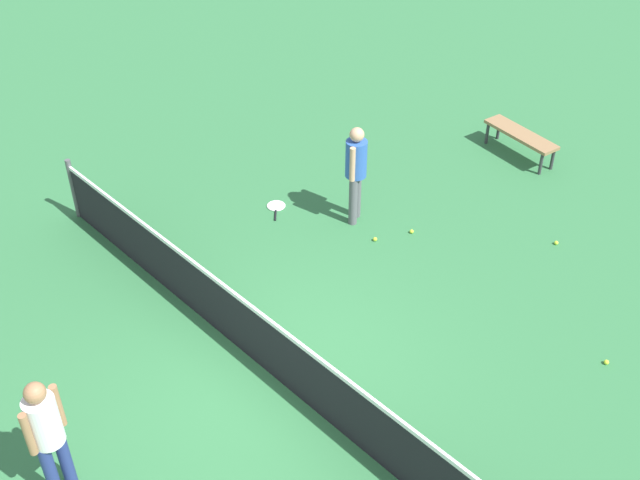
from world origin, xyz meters
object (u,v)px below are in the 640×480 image
Objects in this scene: player_near_side at (356,167)px; tennis_ball_near_player at (375,239)px; tennis_ball_stray_left at (606,362)px; courtside_bench at (521,136)px; tennis_ball_midcourt at (360,142)px; tennis_ball_by_net at (556,243)px; tennis_ball_baseline at (412,231)px; tennis_racket_near_player at (276,207)px; player_far_side at (47,431)px.

player_near_side reaches higher than tennis_ball_near_player.
courtside_bench reaches higher than tennis_ball_stray_left.
tennis_ball_midcourt is 2.95m from courtside_bench.
tennis_ball_near_player and tennis_ball_by_net have the same top height.
tennis_ball_baseline is at bearing 39.08° from tennis_ball_by_net.
tennis_ball_baseline is (-0.26, -0.58, 0.00)m from tennis_ball_near_player.
player_near_side is 3.13× the size of tennis_racket_near_player.
player_near_side is 25.76× the size of tennis_ball_near_player.
player_far_side is 25.76× the size of tennis_ball_midcourt.
player_far_side is 25.76× the size of tennis_ball_baseline.
player_near_side is at bearing -15.80° from tennis_ball_near_player.
player_far_side is 1.10× the size of courtside_bench.
tennis_ball_by_net is (-1.22, -7.90, -0.98)m from player_far_side.
tennis_ball_baseline is at bearing -151.55° from tennis_racket_near_player.
player_far_side is at bearing 62.99° from tennis_ball_stray_left.
player_far_side is 6.57m from tennis_ball_baseline.
tennis_ball_baseline is at bearing -114.26° from tennis_ball_near_player.
tennis_ball_midcourt is at bearing -0.28° from tennis_ball_by_net.
player_far_side is 25.76× the size of tennis_ball_by_net.
tennis_racket_near_player is at bearing 101.56° from tennis_ball_midcourt.
courtside_bench is at bearing -112.35° from tennis_racket_near_player.
tennis_ball_stray_left is at bearing -176.23° from tennis_ball_near_player.
player_far_side is at bearing 103.47° from player_near_side.
player_far_side reaches higher than tennis_racket_near_player.
player_far_side is at bearing 94.85° from tennis_ball_baseline.
player_near_side is 1.18m from tennis_ball_near_player.
tennis_ball_midcourt is (2.31, -2.04, 0.00)m from tennis_ball_near_player.
tennis_ball_baseline is 3.70m from tennis_ball_stray_left.
tennis_ball_near_player is at bearing 164.20° from player_near_side.
tennis_racket_near_player is at bearing 31.92° from player_near_side.
tennis_ball_baseline is 1.00× the size of tennis_ball_stray_left.
player_near_side is at bearing 34.44° from tennis_ball_by_net.
tennis_racket_near_player is at bearing 16.54° from tennis_ball_near_player.
tennis_ball_midcourt is 2.96m from tennis_ball_baseline.
tennis_ball_near_player is 1.00× the size of tennis_ball_baseline.
courtside_bench is at bearing -142.28° from tennis_ball_midcourt.
tennis_ball_stray_left is at bearing -172.14° from tennis_racket_near_player.
tennis_ball_near_player is at bearing 3.77° from tennis_ball_stray_left.
player_near_side reaches higher than tennis_racket_near_player.
tennis_ball_near_player is at bearing 89.97° from courtside_bench.
tennis_ball_near_player and tennis_ball_stray_left have the same top height.
tennis_ball_by_net is at bearing 138.16° from courtside_bench.
tennis_ball_by_net and tennis_ball_stray_left have the same top height.
tennis_ball_near_player is 1.00× the size of tennis_ball_midcourt.
courtside_bench is at bearing -100.06° from player_near_side.
tennis_ball_by_net is at bearing -145.56° from player_near_side.
tennis_ball_by_net is at bearing 179.72° from tennis_ball_midcourt.
player_far_side is (-1.45, 6.07, 0.00)m from player_near_side.
tennis_ball_near_player is 1.00× the size of tennis_ball_stray_left.
tennis_ball_near_player is 2.86m from tennis_ball_by_net.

